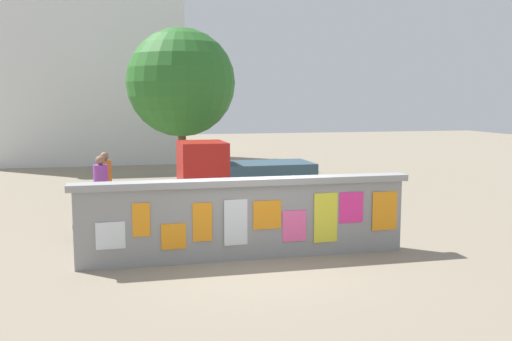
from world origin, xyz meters
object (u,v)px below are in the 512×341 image
at_px(auto_rickshaw_truck, 239,176).
at_px(bicycle_far, 230,223).
at_px(bicycle_near, 313,217).
at_px(motorcycle, 120,216).
at_px(person_bystander, 105,177).
at_px(tree_roadside, 181,83).
at_px(person_walking, 101,182).

relative_size(auto_rickshaw_truck, bicycle_far, 2.13).
distance_m(auto_rickshaw_truck, bicycle_far, 3.47).
bearing_deg(bicycle_near, bicycle_far, -175.20).
bearing_deg(bicycle_near, motorcycle, 171.99).
bearing_deg(bicycle_far, person_bystander, 127.94).
bearing_deg(bicycle_far, motorcycle, 161.79).
xyz_separation_m(bicycle_far, person_bystander, (-2.64, 3.39, 0.62)).
bearing_deg(person_bystander, motorcycle, -81.83).
height_order(motorcycle, person_bystander, person_bystander).
bearing_deg(tree_roadside, person_walking, -112.25).
bearing_deg(motorcycle, person_bystander, 98.17).
xyz_separation_m(auto_rickshaw_truck, tree_roadside, (-0.97, 5.47, 2.65)).
relative_size(motorcycle, person_bystander, 1.16).
bearing_deg(person_walking, motorcycle, -75.08).
bearing_deg(person_walking, bicycle_far, -41.88).
bearing_deg(bicycle_far, bicycle_near, 4.80).
relative_size(bicycle_near, bicycle_far, 1.00).
xyz_separation_m(motorcycle, bicycle_near, (4.16, -0.59, -0.10)).
xyz_separation_m(auto_rickshaw_truck, bicycle_far, (-0.86, -3.32, -0.54)).
bearing_deg(bicycle_far, tree_roadside, 90.72).
height_order(bicycle_near, person_walking, person_walking).
xyz_separation_m(person_bystander, tree_roadside, (2.53, 5.40, 2.56)).
bearing_deg(auto_rickshaw_truck, bicycle_near, -71.87).
distance_m(motorcycle, tree_roadside, 8.88).
height_order(person_walking, person_bystander, same).
distance_m(motorcycle, person_walking, 1.82).
bearing_deg(tree_roadside, bicycle_far, -89.28).
height_order(person_bystander, tree_roadside, tree_roadside).
relative_size(person_bystander, tree_roadside, 0.30).
height_order(auto_rickshaw_truck, bicycle_far, auto_rickshaw_truck).
distance_m(bicycle_near, tree_roadside, 9.42).
distance_m(bicycle_near, person_walking, 5.18).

